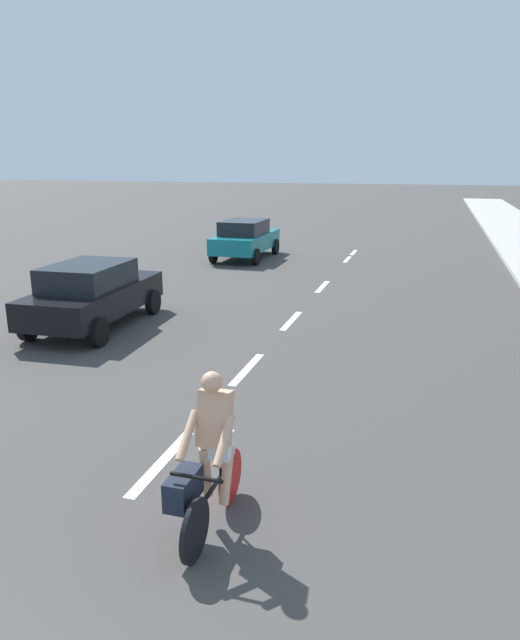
% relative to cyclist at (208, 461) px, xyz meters
% --- Properties ---
extents(ground_plane, '(160.00, 160.00, 0.00)m').
position_rel_cyclist_xyz_m(ground_plane, '(-1.14, 15.93, -0.83)').
color(ground_plane, '#423F3D').
extents(lane_stripe_1, '(0.16, 1.80, 0.01)m').
position_rel_cyclist_xyz_m(lane_stripe_1, '(-1.14, 1.16, -0.83)').
color(lane_stripe_1, white).
rests_on(lane_stripe_1, ground).
extents(lane_stripe_2, '(0.16, 1.80, 0.01)m').
position_rel_cyclist_xyz_m(lane_stripe_2, '(-1.14, 4.85, -0.83)').
color(lane_stripe_2, white).
rests_on(lane_stripe_2, ground).
extents(lane_stripe_3, '(0.16, 1.80, 0.01)m').
position_rel_cyclist_xyz_m(lane_stripe_3, '(-1.14, 8.45, -0.83)').
color(lane_stripe_3, white).
rests_on(lane_stripe_3, ground).
extents(lane_stripe_4, '(0.16, 1.80, 0.01)m').
position_rel_cyclist_xyz_m(lane_stripe_4, '(-1.14, 12.64, -0.83)').
color(lane_stripe_4, white).
rests_on(lane_stripe_4, ground).
extents(lane_stripe_5, '(0.16, 1.80, 0.01)m').
position_rel_cyclist_xyz_m(lane_stripe_5, '(-1.14, 18.23, -0.83)').
color(lane_stripe_5, white).
rests_on(lane_stripe_5, ground).
extents(lane_stripe_6, '(0.16, 1.80, 0.01)m').
position_rel_cyclist_xyz_m(lane_stripe_6, '(-1.14, 19.77, -0.83)').
color(lane_stripe_6, white).
rests_on(lane_stripe_6, ground).
extents(cyclist, '(0.62, 1.71, 1.82)m').
position_rel_cyclist_xyz_m(cyclist, '(0.00, 0.00, 0.00)').
color(cyclist, black).
rests_on(cyclist, ground).
extents(parked_car_black, '(2.08, 4.22, 1.57)m').
position_rel_cyclist_xyz_m(parked_car_black, '(-5.57, 6.58, 0.01)').
color(parked_car_black, black).
rests_on(parked_car_black, ground).
extents(parked_car_teal, '(1.93, 4.17, 1.57)m').
position_rel_cyclist_xyz_m(parked_car_teal, '(-5.19, 17.13, 0.01)').
color(parked_car_teal, '#14727A').
rests_on(parked_car_teal, ground).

